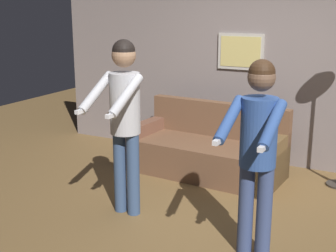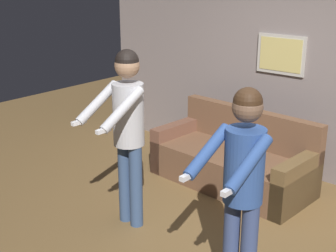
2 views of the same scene
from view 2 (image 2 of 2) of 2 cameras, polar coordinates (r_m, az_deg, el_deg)
ground_plane at (r=4.64m, az=5.61°, el=-13.60°), size 12.00×12.00×0.00m
back_wall_assembly at (r=5.79m, az=17.26°, el=6.16°), size 6.40×0.09×2.60m
couch at (r=5.66m, az=7.96°, el=-4.35°), size 1.95×0.97×0.87m
person_standing_left at (r=4.46m, az=-5.00°, el=0.50°), size 0.45×0.69×1.77m
person_standing_right at (r=3.50m, az=9.05°, el=-6.05°), size 0.44×0.67×1.68m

